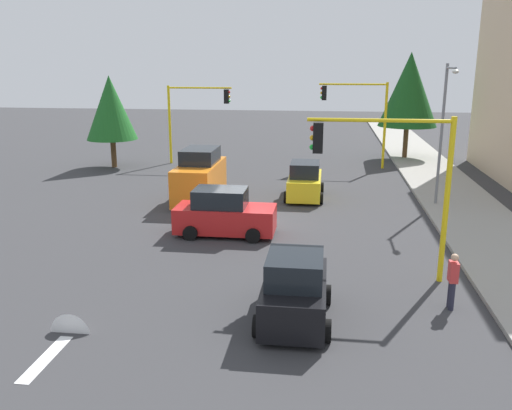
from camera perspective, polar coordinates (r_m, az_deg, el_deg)
ground_plane at (r=24.53m, az=-1.30°, el=-1.75°), size 120.00×120.00×0.00m
sidewalk_kerb at (r=29.87m, az=20.61°, el=0.45°), size 80.00×4.00×0.15m
lane_arrow_near at (r=15.17m, az=-19.99°, el=-13.57°), size 2.40×1.10×1.10m
traffic_signal_far_right at (r=38.50m, az=-6.57°, el=10.11°), size 0.36×4.59×5.51m
traffic_signal_far_left at (r=37.40m, az=10.88°, el=10.10°), size 0.36×4.59×5.80m
traffic_signal_near_left at (r=17.63m, az=14.03°, el=4.10°), size 0.36×4.59×5.42m
street_lamp_curbside at (r=27.54m, az=19.38°, el=8.47°), size 2.15×0.28×7.00m
tree_roadside_far at (r=41.69m, az=15.97°, el=11.70°), size 4.28×4.28×7.83m
tree_opposite_side at (r=38.26m, az=-15.20°, el=9.92°), size 3.43×3.43×6.24m
delivery_van_orange at (r=27.90m, az=-5.98°, el=2.91°), size 4.80×2.22×2.77m
car_red at (r=22.48m, az=-3.39°, el=-0.95°), size 2.11×4.16×1.98m
car_yellow at (r=28.74m, az=5.21°, el=2.50°), size 3.97×2.01×1.98m
car_black at (r=15.09m, az=4.15°, el=-9.04°), size 3.62×2.04×1.98m
pedestrian_crossing at (r=16.74m, az=20.17°, el=-7.44°), size 0.40×0.24×1.70m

